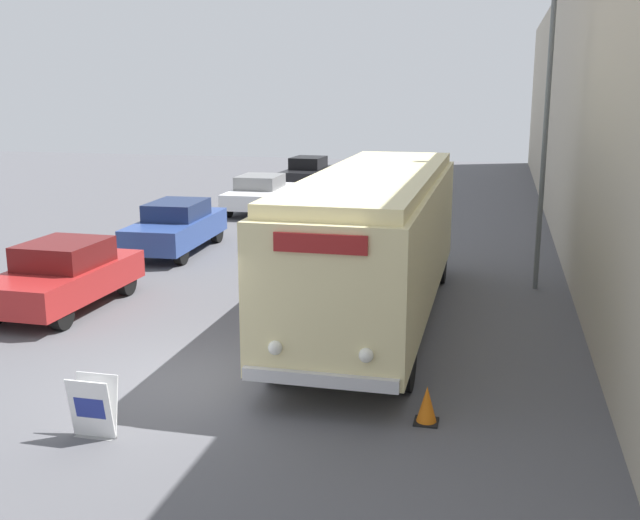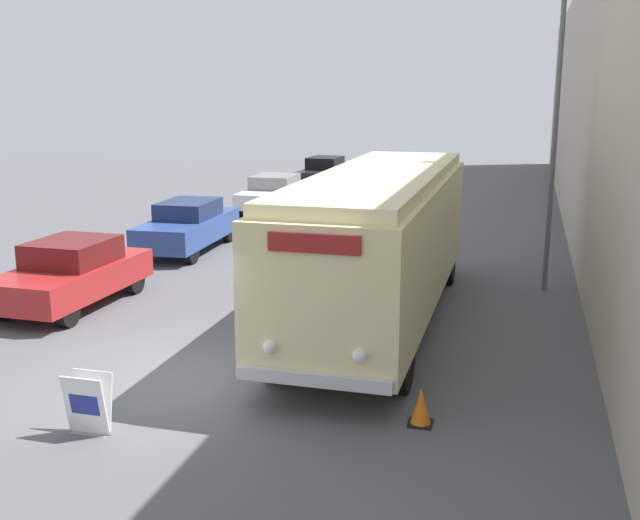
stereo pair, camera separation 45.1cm
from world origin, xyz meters
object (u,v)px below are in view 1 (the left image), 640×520
sign_board (93,408)px  parked_car_far (260,193)px  streetlamp (548,92)px  traffic_cone (427,405)px  parked_car_mid (177,226)px  parked_car_distant (308,173)px  vintage_bus (376,237)px  parked_car_near (64,275)px

sign_board → parked_car_far: size_ratio=0.20×
streetlamp → traffic_cone: streetlamp is taller
parked_car_mid → parked_car_far: bearing=86.2°
streetlamp → sign_board: bearing=-123.3°
traffic_cone → streetlamp: bearing=77.2°
sign_board → parked_car_distant: parked_car_distant is taller
streetlamp → parked_car_distant: bearing=121.1°
vintage_bus → sign_board: size_ratio=11.20×
streetlamp → parked_car_mid: 11.24m
parked_car_far → parked_car_distant: (0.16, 7.12, 0.02)m
traffic_cone → parked_car_mid: bearing=129.9°
sign_board → parked_car_far: (-3.78, 19.32, 0.32)m
sign_board → parked_car_distant: size_ratio=0.21×
vintage_bus → parked_car_near: size_ratio=2.44×
vintage_bus → streetlamp: size_ratio=1.35×
vintage_bus → sign_board: bearing=-115.5°
parked_car_mid → sign_board: bearing=-74.2°
sign_board → streetlamp: (6.43, 9.80, 4.31)m
vintage_bus → parked_car_mid: vintage_bus is taller
parked_car_near → parked_car_distant: bearing=90.1°
parked_car_distant → traffic_cone: (8.18, -24.90, -0.49)m
streetlamp → parked_car_near: size_ratio=1.81×
parked_car_near → parked_car_far: size_ratio=0.94×
vintage_bus → sign_board: (-2.99, -6.26, -1.38)m
sign_board → parked_car_near: size_ratio=0.22×
sign_board → parked_car_mid: size_ratio=0.20×
sign_board → parked_car_near: bearing=125.1°
vintage_bus → streetlamp: 5.73m
vintage_bus → parked_car_distant: 21.26m
parked_car_near → traffic_cone: parked_car_near is taller
streetlamp → parked_car_distant: 19.84m
sign_board → streetlamp: size_ratio=0.12×
parked_car_far → streetlamp: bearing=-44.0°
streetlamp → parked_car_far: 14.52m
parked_car_distant → parked_car_far: bearing=-88.9°
streetlamp → traffic_cone: (-1.88, -8.26, -4.46)m
streetlamp → parked_car_near: bearing=-157.8°
parked_car_distant → streetlamp: bearing=-56.5°
parked_car_near → parked_car_distant: (0.29, 20.86, 0.01)m
vintage_bus → traffic_cone: size_ratio=17.47×
vintage_bus → parked_car_far: size_ratio=2.28×
traffic_cone → parked_car_far: bearing=115.1°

